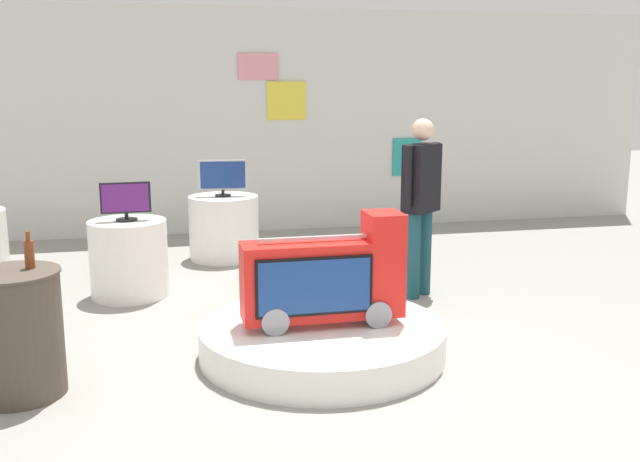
# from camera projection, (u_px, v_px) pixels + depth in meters

# --- Properties ---
(ground_plane) EXTENTS (30.00, 30.00, 0.00)m
(ground_plane) POSITION_uv_depth(u_px,v_px,m) (316.00, 370.00, 5.00)
(ground_plane) COLOR gray
(back_wall_display) EXTENTS (12.06, 0.13, 2.98)m
(back_wall_display) POSITION_uv_depth(u_px,v_px,m) (235.00, 122.00, 9.53)
(back_wall_display) COLOR silver
(back_wall_display) RESTS_ON ground
(main_display_pedestal) EXTENTS (1.80, 1.80, 0.24)m
(main_display_pedestal) POSITION_uv_depth(u_px,v_px,m) (322.00, 340.00, 5.25)
(main_display_pedestal) COLOR white
(main_display_pedestal) RESTS_ON ground
(novelty_firetruck_tv) EXTENTS (1.17, 0.38, 0.81)m
(novelty_firetruck_tv) POSITION_uv_depth(u_px,v_px,m) (326.00, 280.00, 5.16)
(novelty_firetruck_tv) COLOR gray
(novelty_firetruck_tv) RESTS_ON main_display_pedestal
(display_pedestal_left_rear) EXTENTS (0.72, 0.72, 0.73)m
(display_pedestal_left_rear) POSITION_uv_depth(u_px,v_px,m) (129.00, 258.00, 6.71)
(display_pedestal_left_rear) COLOR white
(display_pedestal_left_rear) RESTS_ON ground
(tv_on_left_rear) EXTENTS (0.46, 0.20, 0.36)m
(tv_on_left_rear) POSITION_uv_depth(u_px,v_px,m) (126.00, 200.00, 6.59)
(tv_on_left_rear) COLOR black
(tv_on_left_rear) RESTS_ON display_pedestal_left_rear
(display_pedestal_center_rear) EXTENTS (0.79, 0.79, 0.73)m
(display_pedestal_center_rear) POSITION_uv_depth(u_px,v_px,m) (224.00, 227.00, 8.19)
(display_pedestal_center_rear) COLOR white
(display_pedestal_center_rear) RESTS_ON ground
(tv_on_center_rear) EXTENTS (0.55, 0.18, 0.41)m
(tv_on_center_rear) POSITION_uv_depth(u_px,v_px,m) (223.00, 177.00, 8.07)
(tv_on_center_rear) COLOR black
(tv_on_center_rear) RESTS_ON display_pedestal_center_rear
(side_table_round) EXTENTS (0.60, 0.60, 0.82)m
(side_table_round) POSITION_uv_depth(u_px,v_px,m) (16.00, 333.00, 4.52)
(side_table_round) COLOR #4C4238
(side_table_round) RESTS_ON ground
(bottle_on_side_table) EXTENTS (0.06, 0.06, 0.24)m
(bottle_on_side_table) POSITION_uv_depth(u_px,v_px,m) (29.00, 253.00, 4.50)
(bottle_on_side_table) COLOR brown
(bottle_on_side_table) RESTS_ON side_table_round
(shopper_browsing_near_truck) EXTENTS (0.46, 0.39, 1.67)m
(shopper_browsing_near_truck) POSITION_uv_depth(u_px,v_px,m) (421.00, 194.00, 6.58)
(shopper_browsing_near_truck) COLOR #194751
(shopper_browsing_near_truck) RESTS_ON ground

